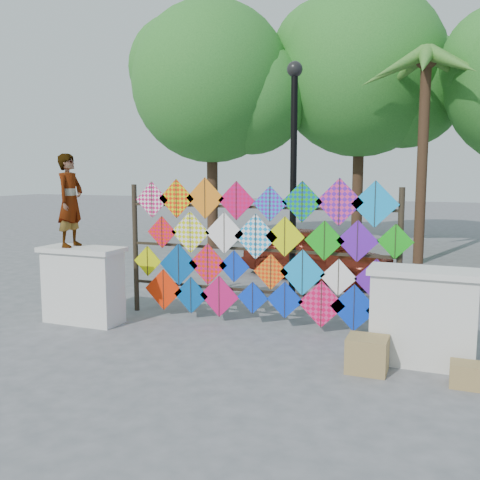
# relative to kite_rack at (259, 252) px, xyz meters

# --- Properties ---
(ground) EXTENTS (80.00, 80.00, 0.00)m
(ground) POSITION_rel_kite_rack_xyz_m (-0.10, -0.73, -1.22)
(ground) COLOR gray
(ground) RESTS_ON ground
(parapet_left) EXTENTS (1.40, 0.65, 1.28)m
(parapet_left) POSITION_rel_kite_rack_xyz_m (-2.80, -0.93, -0.57)
(parapet_left) COLOR white
(parapet_left) RESTS_ON ground
(parapet_right) EXTENTS (1.40, 0.65, 1.28)m
(parapet_right) POSITION_rel_kite_rack_xyz_m (2.60, -0.93, -0.57)
(parapet_right) COLOR white
(parapet_right) RESTS_ON ground
(kite_rack) EXTENTS (4.93, 0.24, 2.44)m
(kite_rack) POSITION_rel_kite_rack_xyz_m (0.00, 0.00, 0.00)
(kite_rack) COLOR black
(kite_rack) RESTS_ON ground
(tree_west) EXTENTS (5.85, 5.20, 8.01)m
(tree_west) POSITION_rel_kite_rack_xyz_m (-4.50, 8.30, 4.16)
(tree_west) COLOR #432F1C
(tree_west) RESTS_ON ground
(tree_mid) EXTENTS (6.30, 5.60, 8.61)m
(tree_mid) POSITION_rel_kite_rack_xyz_m (0.00, 10.30, 4.56)
(tree_mid) COLOR #432F1C
(tree_mid) RESTS_ON ground
(palm_tree) EXTENTS (3.62, 3.62, 5.83)m
(palm_tree) POSITION_rel_kite_rack_xyz_m (2.10, 7.27, 3.73)
(palm_tree) COLOR #432F1C
(palm_tree) RESTS_ON ground
(vendor_woman) EXTENTS (0.41, 0.59, 1.54)m
(vendor_woman) POSITION_rel_kite_rack_xyz_m (-3.00, -0.93, 0.83)
(vendor_woman) COLOR #99999E
(vendor_woman) RESTS_ON parapet_left
(sedan) EXTENTS (3.94, 2.65, 1.25)m
(sedan) POSITION_rel_kite_rack_xyz_m (-0.01, 4.00, -0.59)
(sedan) COLOR maroon
(sedan) RESTS_ON ground
(lamppost) EXTENTS (0.28, 0.28, 4.46)m
(lamppost) POSITION_rel_kite_rack_xyz_m (0.20, 1.27, 1.47)
(lamppost) COLOR black
(lamppost) RESTS_ON ground
(cardboard_box_near) EXTENTS (0.50, 0.45, 0.45)m
(cardboard_box_near) POSITION_rel_kite_rack_xyz_m (1.97, -1.45, -0.99)
(cardboard_box_near) COLOR #9B7F4B
(cardboard_box_near) RESTS_ON ground
(cardboard_box_far) EXTENTS (0.34, 0.31, 0.29)m
(cardboard_box_far) POSITION_rel_kite_rack_xyz_m (3.12, -1.51, -1.07)
(cardboard_box_far) COLOR #9B7F4B
(cardboard_box_far) RESTS_ON ground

